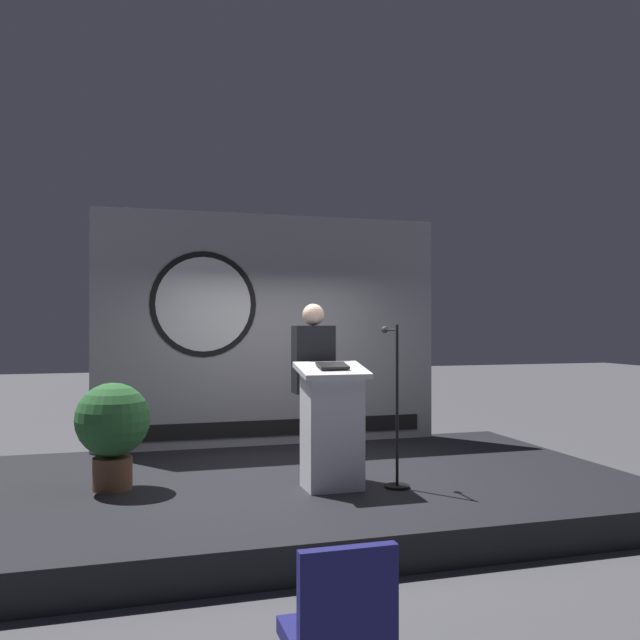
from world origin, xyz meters
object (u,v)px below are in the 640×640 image
Objects in this scene: speaker_person at (313,388)px; podium at (332,426)px; audience_chair_left at (339,628)px; microphone_stand at (395,430)px; potted_plant at (113,425)px.

podium is at bearing -84.40° from speaker_person.
audience_chair_left is (-0.95, -3.15, -0.38)m from podium.
microphone_stand reaches higher than potted_plant.
speaker_person reaches higher than audience_chair_left.
podium is 0.77× the size of microphone_stand.
microphone_stand is at bearing -10.35° from podium.
potted_plant is 3.85m from audience_chair_left.
audience_chair_left is (1.03, -3.69, -0.40)m from potted_plant.
potted_plant reaches higher than audience_chair_left.
microphone_stand is at bearing -42.52° from speaker_person.
podium reaches higher than potted_plant.
potted_plant is (-1.93, 0.06, -0.30)m from speaker_person.
speaker_person reaches higher than potted_plant.
speaker_person reaches higher than podium.
podium reaches higher than audience_chair_left.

